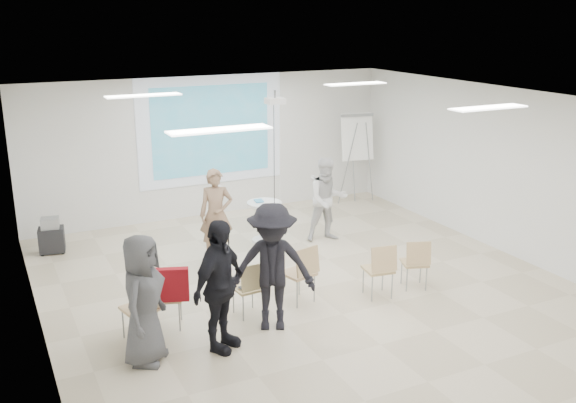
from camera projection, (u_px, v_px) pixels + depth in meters
name	position (u px, v px, depth m)	size (l,w,h in m)	color
floor	(310.00, 292.00, 10.27)	(8.00, 9.00, 0.10)	beige
ceiling	(312.00, 98.00, 9.39)	(8.00, 9.00, 0.10)	white
wall_back	(211.00, 146.00, 13.75)	(8.00, 0.10, 3.00)	silver
wall_left	(29.00, 239.00, 8.12)	(0.10, 9.00, 3.00)	silver
wall_right	(509.00, 171.00, 11.55)	(0.10, 9.00, 3.00)	silver
projection_halo	(211.00, 130.00, 13.59)	(3.20, 0.01, 2.30)	silver
projection_image	(212.00, 130.00, 13.58)	(2.60, 0.01, 1.90)	teal
pedestal_table	(264.00, 219.00, 12.26)	(0.76, 0.76, 0.82)	white
player_left	(216.00, 208.00, 11.32)	(0.68, 0.46, 1.85)	#907158
player_right	(327.00, 195.00, 12.23)	(0.87, 0.70, 1.80)	silver
controller_left	(220.00, 188.00, 11.53)	(0.04, 0.13, 0.04)	white
controller_right	(313.00, 177.00, 12.28)	(0.04, 0.12, 0.04)	silver
chair_far_left	(141.00, 305.00, 8.49)	(0.51, 0.53, 0.89)	tan
chair_left_mid	(166.00, 294.00, 8.82)	(0.55, 0.57, 0.91)	tan
chair_left_inner	(250.00, 285.00, 9.20)	(0.42, 0.45, 0.83)	tan
chair_center	(302.00, 270.00, 9.62)	(0.53, 0.55, 0.92)	tan
chair_right_inner	(380.00, 266.00, 9.80)	(0.48, 0.50, 0.88)	tan
chair_right_far	(416.00, 260.00, 10.13)	(0.51, 0.53, 0.83)	tan
red_jacket	(170.00, 285.00, 8.65)	(0.49, 0.11, 0.47)	#B0151F
laptop	(247.00, 286.00, 9.29)	(0.30, 0.22, 0.02)	black
audience_left	(219.00, 277.00, 8.16)	(1.18, 0.71, 2.03)	black
audience_mid	(272.00, 259.00, 8.72)	(1.33, 0.73, 2.06)	black
audience_outer	(143.00, 292.00, 7.88)	(0.92, 0.61, 1.89)	#545559
flipchart_easel	(357.00, 138.00, 14.52)	(0.88, 0.68, 2.06)	gray
av_cart	(51.00, 237.00, 11.74)	(0.50, 0.43, 0.67)	black
ceiling_projector	(275.00, 109.00, 10.82)	(0.30, 0.25, 3.00)	white
fluor_panel_nw	(143.00, 96.00, 10.29)	(1.20, 0.30, 0.02)	white
fluor_panel_ne	(356.00, 84.00, 11.98)	(1.20, 0.30, 0.02)	white
fluor_panel_sw	(220.00, 130.00, 7.28)	(1.20, 0.30, 0.02)	white
fluor_panel_se	(488.00, 108.00, 8.97)	(1.20, 0.30, 0.02)	white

